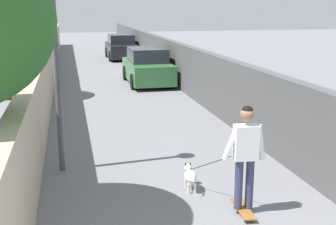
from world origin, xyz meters
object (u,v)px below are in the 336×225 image
object	(u,v)px
car_near	(147,67)
car_far	(121,47)
lamp_post	(53,9)
skateboard	(243,209)
person_skateboarder	(246,149)
dog	(190,176)
tree_left_near	(1,23)

from	to	relation	value
car_near	car_far	size ratio (longest dim) A/B	0.96
lamp_post	skateboard	bearing A→B (deg)	-132.24
lamp_post	person_skateboarder	xyz separation A→B (m)	(-2.62, -2.88, -2.14)
lamp_post	car_far	world-z (taller)	lamp_post
skateboard	car_near	xyz separation A→B (m)	(12.32, -0.66, 0.65)
person_skateboarder	dog	size ratio (longest dim) A/B	1.23
skateboard	car_far	distance (m)	21.75
lamp_post	person_skateboarder	world-z (taller)	lamp_post
car_near	person_skateboarder	bearing A→B (deg)	176.92
person_skateboarder	car_far	bearing A→B (deg)	-1.75
skateboard	person_skateboarder	distance (m)	1.02
person_skateboarder	car_near	distance (m)	12.34
person_skateboarder	dog	distance (m)	1.48
lamp_post	dog	distance (m)	4.04
dog	car_far	xyz separation A→B (m)	(20.65, -1.25, 0.44)
dog	car_near	xyz separation A→B (m)	(11.23, -1.25, 0.44)
tree_left_near	lamp_post	size ratio (longest dim) A/B	0.87
skateboard	car_near	distance (m)	12.35
car_far	tree_left_near	bearing A→B (deg)	154.51
skateboard	car_far	size ratio (longest dim) A/B	0.20
person_skateboarder	dog	world-z (taller)	person_skateboarder
tree_left_near	skateboard	distance (m)	11.57
skateboard	car_near	world-z (taller)	car_near
person_skateboarder	dog	xyz separation A→B (m)	(1.08, 0.59, -0.82)
lamp_post	car_far	distance (m)	19.60
car_near	dog	bearing A→B (deg)	173.64
person_skateboarder	dog	bearing A→B (deg)	28.57
tree_left_near	person_skateboarder	xyz separation A→B (m)	(-10.16, -4.85, -1.63)
lamp_post	skateboard	xyz separation A→B (m)	(-2.62, -2.88, -3.16)
car_near	car_far	world-z (taller)	same
dog	tree_left_near	bearing A→B (deg)	25.13
person_skateboarder	skateboard	bearing A→B (deg)	-7.13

